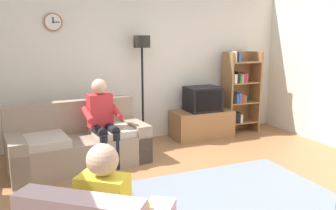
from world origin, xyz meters
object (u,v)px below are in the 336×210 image
tv_stand (202,124)px  bookshelf (239,92)px  floor_lamp (142,60)px  tv (203,99)px  couch (79,144)px  person_in_left_armchair (110,209)px  person_on_couch (103,117)px

tv_stand → bookshelf: 0.99m
floor_lamp → tv: bearing=-6.4°
couch → tv_stand: size_ratio=1.82×
tv → floor_lamp: (-1.11, 0.12, 0.73)m
floor_lamp → person_in_left_armchair: bearing=-112.4°
bookshelf → tv_stand: bearing=-175.2°
bookshelf → floor_lamp: 2.05m
tv → floor_lamp: bearing=173.6°
tv → bookshelf: (0.83, 0.09, 0.07)m
couch → tv_stand: couch is taller
couch → floor_lamp: bearing=28.7°
floor_lamp → person_on_couch: 1.37m
floor_lamp → bookshelf: bearing=-0.9°
tv_stand → person_on_couch: size_ratio=0.89×
couch → tv_stand: bearing=13.6°
couch → bookshelf: (3.13, 0.63, 0.47)m
tv_stand → tv: (0.00, -0.02, 0.47)m
couch → person_in_left_armchair: size_ratio=1.78×
couch → floor_lamp: size_ratio=1.08×
couch → tv: size_ratio=3.33×
couch → bookshelf: bookshelf is taller
tv_stand → person_on_couch: person_on_couch is taller
tv_stand → couch: bearing=-166.4°
couch → person_in_left_armchair: (-0.14, -2.57, 0.29)m
couch → bookshelf: 3.23m
couch → tv: tv is taller
tv_stand → floor_lamp: floor_lamp is taller
person_in_left_armchair → tv_stand: bearing=52.0°
couch → tv: bearing=13.0°
couch → person_on_couch: 0.52m
person_in_left_armchair → floor_lamp: bearing=67.6°
tv_stand → floor_lamp: bearing=174.9°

